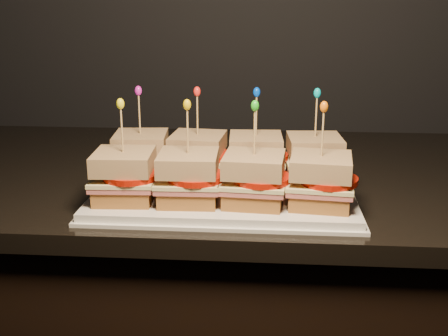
{
  "coord_description": "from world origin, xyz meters",
  "views": [
    {
      "loc": [
        0.24,
        0.61,
        1.26
      ],
      "look_at": [
        0.17,
        1.49,
        0.98
      ],
      "focal_mm": 45.0,
      "sensor_mm": 36.0,
      "label": 1
    }
  ],
  "objects": [
    {
      "name": "sandwich_7_bread_top",
      "position": [
        0.33,
        1.43,
        1.01
      ],
      "size": [
        0.1,
        0.1,
        0.03
      ],
      "primitive_type": "cube",
      "rotation": [
        0.0,
        0.0,
        -0.11
      ],
      "color": "brown",
      "rests_on": "sandwich_7_tomato"
    },
    {
      "name": "sandwich_1_tomato",
      "position": [
        0.14,
        1.55,
        0.99
      ],
      "size": [
        0.09,
        0.09,
        0.01
      ],
      "primitive_type": "cylinder",
      "color": "#BA1807",
      "rests_on": "sandwich_1_cheese"
    },
    {
      "name": "sandwich_2_ham",
      "position": [
        0.22,
        1.55,
        0.98
      ],
      "size": [
        0.1,
        0.1,
        0.01
      ],
      "primitive_type": "cube",
      "rotation": [
        0.0,
        0.0,
        0.04
      ],
      "color": "#B54C4E",
      "rests_on": "sandwich_2_bread_bot"
    },
    {
      "name": "sandwich_5_bread_top",
      "position": [
        0.12,
        1.43,
        1.01
      ],
      "size": [
        0.09,
        0.09,
        0.03
      ],
      "primitive_type": "cube",
      "rotation": [
        0.0,
        0.0,
        0.03
      ],
      "color": "brown",
      "rests_on": "sandwich_5_tomato"
    },
    {
      "name": "sandwich_4_ham",
      "position": [
        0.02,
        1.43,
        0.98
      ],
      "size": [
        0.1,
        0.1,
        0.01
      ],
      "primitive_type": "cube",
      "rotation": [
        0.0,
        0.0,
        0.05
      ],
      "color": "#B54C4E",
      "rests_on": "sandwich_4_bread_bot"
    },
    {
      "name": "sandwich_0_frill",
      "position": [
        0.02,
        1.55,
        1.1
      ],
      "size": [
        0.01,
        0.01,
        0.02
      ],
      "primitive_type": "ellipsoid",
      "color": "#CE1AA9",
      "rests_on": "sandwich_0_pick"
    },
    {
      "name": "sandwich_5_bread_bot",
      "position": [
        0.12,
        1.43,
        0.96
      ],
      "size": [
        0.09,
        0.09,
        0.02
      ],
      "primitive_type": "cube",
      "rotation": [
        0.0,
        0.0,
        0.03
      ],
      "color": "brown",
      "rests_on": "platter"
    },
    {
      "name": "sandwich_4_frill",
      "position": [
        0.02,
        1.43,
        1.1
      ],
      "size": [
        0.01,
        0.01,
        0.02
      ],
      "primitive_type": "ellipsoid",
      "color": "yellow",
      "rests_on": "sandwich_4_pick"
    },
    {
      "name": "sandwich_0_bread_bot",
      "position": [
        0.02,
        1.55,
        0.96
      ],
      "size": [
        0.1,
        0.1,
        0.02
      ],
      "primitive_type": "cube",
      "rotation": [
        0.0,
        0.0,
        0.08
      ],
      "color": "brown",
      "rests_on": "platter"
    },
    {
      "name": "sandwich_7_tomato",
      "position": [
        0.34,
        1.43,
        0.99
      ],
      "size": [
        0.09,
        0.09,
        0.01
      ],
      "primitive_type": "cylinder",
      "color": "#BA1807",
      "rests_on": "sandwich_7_cheese"
    },
    {
      "name": "sandwich_4_cheese",
      "position": [
        0.02,
        1.43,
        0.98
      ],
      "size": [
        0.1,
        0.1,
        0.01
      ],
      "primitive_type": "cube",
      "rotation": [
        0.0,
        0.0,
        0.05
      ],
      "color": "beige",
      "rests_on": "sandwich_4_ham"
    },
    {
      "name": "sandwich_2_bread_top",
      "position": [
        0.22,
        1.55,
        1.01
      ],
      "size": [
        0.09,
        0.09,
        0.03
      ],
      "primitive_type": "cube",
      "rotation": [
        0.0,
        0.0,
        0.04
      ],
      "color": "brown",
      "rests_on": "sandwich_2_tomato"
    },
    {
      "name": "sandwich_3_cheese",
      "position": [
        0.33,
        1.55,
        0.98
      ],
      "size": [
        0.1,
        0.1,
        0.01
      ],
      "primitive_type": "cube",
      "rotation": [
        0.0,
        0.0,
        0.07
      ],
      "color": "beige",
      "rests_on": "sandwich_3_ham"
    },
    {
      "name": "sandwich_1_pick",
      "position": [
        0.12,
        1.55,
        1.05
      ],
      "size": [
        0.0,
        0.0,
        0.09
      ],
      "primitive_type": "cylinder",
      "color": "tan",
      "rests_on": "sandwich_1_bread_top"
    },
    {
      "name": "sandwich_6_bread_bot",
      "position": [
        0.22,
        1.43,
        0.96
      ],
      "size": [
        0.1,
        0.1,
        0.02
      ],
      "primitive_type": "cube",
      "rotation": [
        0.0,
        0.0,
        -0.08
      ],
      "color": "brown",
      "rests_on": "platter"
    },
    {
      "name": "sandwich_7_frill",
      "position": [
        0.33,
        1.43,
        1.1
      ],
      "size": [
        0.01,
        0.01,
        0.02
      ],
      "primitive_type": "ellipsoid",
      "color": "orange",
      "rests_on": "sandwich_7_pick"
    },
    {
      "name": "sandwich_7_bread_bot",
      "position": [
        0.33,
        1.43,
        0.96
      ],
      "size": [
        0.1,
        0.1,
        0.02
      ],
      "primitive_type": "cube",
      "rotation": [
        0.0,
        0.0,
        -0.11
      ],
      "color": "brown",
      "rests_on": "platter"
    },
    {
      "name": "sandwich_5_pick",
      "position": [
        0.12,
        1.43,
        1.05
      ],
      "size": [
        0.0,
        0.0,
        0.09
      ],
      "primitive_type": "cylinder",
      "color": "tan",
      "rests_on": "sandwich_5_bread_top"
    },
    {
      "name": "sandwich_6_frill",
      "position": [
        0.22,
        1.43,
        1.1
      ],
      "size": [
        0.01,
        0.01,
        0.02
      ],
      "primitive_type": "ellipsoid",
      "color": "green",
      "rests_on": "sandwich_6_pick"
    },
    {
      "name": "sandwich_5_frill",
      "position": [
        0.12,
        1.43,
        1.1
      ],
      "size": [
        0.01,
        0.01,
        0.02
      ],
      "primitive_type": "ellipsoid",
      "color": "#EABC06",
      "rests_on": "sandwich_5_pick"
    },
    {
      "name": "sandwich_3_frill",
      "position": [
        0.33,
        1.55,
        1.1
      ],
      "size": [
        0.01,
        0.01,
        0.02
      ],
      "primitive_type": "ellipsoid",
      "color": "#03AAB2",
      "rests_on": "sandwich_3_pick"
    },
    {
      "name": "sandwich_6_cheese",
      "position": [
        0.22,
        1.43,
        0.98
      ],
      "size": [
        0.11,
        0.1,
        0.01
      ],
      "primitive_type": "cube",
      "rotation": [
        0.0,
        0.0,
        -0.08
      ],
      "color": "beige",
      "rests_on": "sandwich_6_ham"
    },
    {
      "name": "platter_rim",
      "position": [
        0.17,
        1.49,
        0.93
      ],
      "size": [
        0.44,
        0.27,
        0.01
      ],
      "primitive_type": "cube",
      "color": "white",
      "rests_on": "granite_slab"
    },
    {
      "name": "sandwich_5_cheese",
      "position": [
        0.12,
        1.43,
        0.98
      ],
      "size": [
        0.1,
        0.1,
        0.01
      ],
      "primitive_type": "cube",
      "rotation": [
        0.0,
        0.0,
        0.03
      ],
      "color": "beige",
      "rests_on": "sandwich_5_ham"
    },
    {
      "name": "sandwich_4_pick",
      "position": [
        0.02,
        1.43,
        1.05
      ],
      "size": [
        0.0,
        0.0,
        0.09
      ],
      "primitive_type": "cylinder",
      "color": "tan",
      "rests_on": "sandwich_4_bread_top"
    },
    {
      "name": "sandwich_2_frill",
      "position": [
        0.22,
        1.55,
        1.1
      ],
      "size": [
        0.01,
        0.01,
        0.02
      ],
      "primitive_type": "ellipsoid",
      "color": "#0241D7",
      "rests_on": "sandwich_2_pick"
    },
    {
      "name": "sandwich_4_tomato",
      "position": [
        0.04,
        1.43,
        0.99
      ],
      "size": [
        0.09,
        0.09,
        0.01
      ],
      "primitive_type": "cylinder",
      "color": "#BA1807",
      "rests_on": "sandwich_4_cheese"
    },
    {
      "name": "sandwich_2_bread_bot",
      "position": [
        0.22,
        1.55,
        0.96
      ],
      "size": [
        0.09,
        0.09,
        0.02
      ],
      "primitive_type": "cube",
      "rotation": [
        0.0,
        0.0,
        0.04
      ],
      "color": "brown",
      "rests_on": "platter"
    },
    {
      "name": "sandwich_1_frill",
      "position": [
        0.12,
        1.55,
        1.1
      ],
      "size": [
        0.01,
        0.01,
        0.02
      ],
      "primitive_type": "ellipsoid",
      "color": "red",
      "rests_on": "sandwich_1_pick"
    },
    {
      "name": "sandwich_1_bread_top",
      "position": [
        0.12,
        1.55,
        1.01
      ],
      "size": [
        0.1,
        0.1,
        0.03
      ],
      "primitive_type": "cube",
      "rotation": [
        0.0,
        0.0,
        -0.09
      ],
      "color": "brown",
      "rests_on": "sandwich_1_tomato"
    },
    {
      "name": "sandwich_3_ham",
      "position": [
        0.33,
        1.55,
        0.98
      ],
      "size": [
        0.1,
        0.1,
        0.01
      ],
      "primitive_type": "cube",
      "rotation": [
        0.0,
        0.0,
        0.07
      ],
      "color": "#B54C4E",
      "rests_on": "sandwich_3_bread_bot"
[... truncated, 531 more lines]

